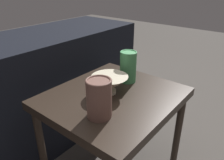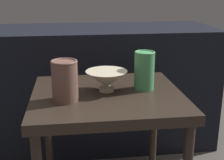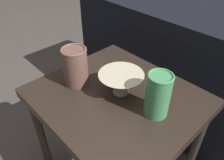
% 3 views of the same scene
% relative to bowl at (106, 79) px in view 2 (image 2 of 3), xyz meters
% --- Properties ---
extents(table, '(0.60, 0.54, 0.52)m').
position_rel_bowl_xyz_m(table, '(0.00, -0.02, -0.11)').
color(table, '#2D231C').
rests_on(table, ground_plane).
extents(couch_backdrop, '(1.37, 0.50, 0.70)m').
position_rel_bowl_xyz_m(couch_backdrop, '(0.00, 0.58, -0.22)').
color(couch_backdrop, black).
rests_on(couch_backdrop, ground_plane).
extents(bowl, '(0.17, 0.17, 0.09)m').
position_rel_bowl_xyz_m(bowl, '(0.00, 0.00, 0.00)').
color(bowl, beige).
rests_on(bowl, table).
extents(vase_textured_left, '(0.10, 0.10, 0.16)m').
position_rel_bowl_xyz_m(vase_textured_left, '(-0.16, -0.08, 0.03)').
color(vase_textured_left, brown).
rests_on(vase_textured_left, table).
extents(vase_colorful_right, '(0.08, 0.08, 0.16)m').
position_rel_bowl_xyz_m(vase_colorful_right, '(0.16, 0.01, 0.03)').
color(vase_colorful_right, '#47995B').
rests_on(vase_colorful_right, table).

